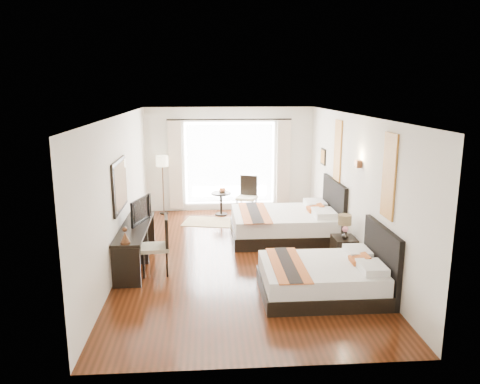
{
  "coord_description": "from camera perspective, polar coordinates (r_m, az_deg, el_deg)",
  "views": [
    {
      "loc": [
        -0.61,
        -8.76,
        3.31
      ],
      "look_at": [
        0.05,
        0.47,
        1.23
      ],
      "focal_mm": 35.0,
      "sensor_mm": 36.0,
      "label": 1
    }
  ],
  "objects": [
    {
      "name": "floor_lamp",
      "position": [
        12.43,
        -9.45,
        3.27
      ],
      "size": [
        0.31,
        0.31,
        1.56
      ],
      "color": "black",
      "rests_on": "floor"
    },
    {
      "name": "bronze_figurine",
      "position": [
        8.04,
        -13.83,
        -5.28
      ],
      "size": [
        0.21,
        0.21,
        0.26
      ],
      "primitive_type": null,
      "rotation": [
        0.0,
        0.0,
        0.3
      ],
      "color": "#462A19",
      "rests_on": "console_desk"
    },
    {
      "name": "art_panel_near",
      "position": [
        7.67,
        17.71,
        1.86
      ],
      "size": [
        0.03,
        0.5,
        1.35
      ],
      "primitive_type": "cube",
      "color": "#9C4316",
      "rests_on": "wall_headboard"
    },
    {
      "name": "wall_entry",
      "position": [
        5.4,
        2.67,
        -8.04
      ],
      "size": [
        4.5,
        0.01,
        2.8
      ],
      "primitive_type": "cube",
      "color": "silver",
      "rests_on": "floor"
    },
    {
      "name": "ceiling",
      "position": [
        8.8,
        -0.11,
        9.28
      ],
      "size": [
        4.5,
        7.5,
        0.02
      ],
      "primitive_type": "cube",
      "color": "white",
      "rests_on": "wall_headboard"
    },
    {
      "name": "drape_left",
      "position": [
        12.59,
        -7.87,
        3.26
      ],
      "size": [
        0.35,
        0.14,
        2.35
      ],
      "primitive_type": "cube",
      "color": "#C4B398",
      "rests_on": "floor"
    },
    {
      "name": "window_chair",
      "position": [
        12.27,
        0.85,
        -1.46
      ],
      "size": [
        0.62,
        0.62,
        1.04
      ],
      "rotation": [
        0.0,
        0.0,
        -1.92
      ],
      "color": "#C1B995",
      "rests_on": "floor"
    },
    {
      "name": "wall_headboard",
      "position": [
        9.41,
        13.66,
        0.59
      ],
      "size": [
        0.01,
        7.5,
        2.8
      ],
      "primitive_type": "cube",
      "color": "silver",
      "rests_on": "floor"
    },
    {
      "name": "vase",
      "position": [
        9.11,
        12.68,
        -5.17
      ],
      "size": [
        0.17,
        0.17,
        0.14
      ],
      "primitive_type": "imported",
      "rotation": [
        0.0,
        0.0,
        -0.41
      ],
      "color": "black",
      "rests_on": "nightstand"
    },
    {
      "name": "nightstand",
      "position": [
        9.3,
        12.54,
        -6.86
      ],
      "size": [
        0.42,
        0.52,
        0.5
      ],
      "primitive_type": "cube",
      "color": "black",
      "rests_on": "floor"
    },
    {
      "name": "art_panel_far",
      "position": [
        10.41,
        11.83,
        4.89
      ],
      "size": [
        0.03,
        0.5,
        1.35
      ],
      "primitive_type": "cube",
      "color": "#9C4316",
      "rests_on": "wall_headboard"
    },
    {
      "name": "window_glass",
      "position": [
        12.67,
        -1.28,
        3.53
      ],
      "size": [
        2.4,
        0.02,
        2.2
      ],
      "primitive_type": "cube",
      "color": "white",
      "rests_on": "wall_window"
    },
    {
      "name": "mirror_frame",
      "position": [
        8.87,
        -14.47,
        0.81
      ],
      "size": [
        0.04,
        1.25,
        0.95
      ],
      "primitive_type": "cube",
      "color": "black",
      "rests_on": "wall_desk"
    },
    {
      "name": "drape_right",
      "position": [
        12.72,
        5.29,
        3.43
      ],
      "size": [
        0.35,
        0.14,
        2.35
      ],
      "primitive_type": "cube",
      "color": "#C4B398",
      "rests_on": "floor"
    },
    {
      "name": "jute_rug",
      "position": [
        11.78,
        -3.66,
        -3.66
      ],
      "size": [
        1.46,
        1.14,
        0.01
      ],
      "primitive_type": "cube",
      "rotation": [
        0.0,
        0.0,
        -0.21
      ],
      "color": "tan",
      "rests_on": "floor"
    },
    {
      "name": "wall_window",
      "position": [
        12.67,
        -1.28,
        3.98
      ],
      "size": [
        4.5,
        0.01,
        2.8
      ],
      "primitive_type": "cube",
      "color": "silver",
      "rests_on": "floor"
    },
    {
      "name": "mirror_glass",
      "position": [
        8.86,
        -14.31,
        0.82
      ],
      "size": [
        0.01,
        1.12,
        0.82
      ],
      "primitive_type": "cube",
      "color": "white",
      "rests_on": "mirror_frame"
    },
    {
      "name": "side_table",
      "position": [
        12.36,
        -2.32,
        -1.43
      ],
      "size": [
        0.52,
        0.52,
        0.6
      ],
      "primitive_type": "cylinder",
      "color": "black",
      "rests_on": "floor"
    },
    {
      "name": "television",
      "position": [
        9.22,
        -12.45,
        -2.16
      ],
      "size": [
        0.35,
        0.84,
        0.49
      ],
      "primitive_type": "imported",
      "rotation": [
        0.0,
        0.0,
        1.28
      ],
      "color": "black",
      "rests_on": "console_desk"
    },
    {
      "name": "bed_far",
      "position": [
        10.51,
        5.75,
        -3.84
      ],
      "size": [
        2.31,
        1.8,
        1.31
      ],
      "color": "black",
      "rests_on": "floor"
    },
    {
      "name": "console_desk",
      "position": [
        9.14,
        -12.63,
        -6.37
      ],
      "size": [
        0.5,
        2.2,
        0.76
      ],
      "primitive_type": "cube",
      "color": "black",
      "rests_on": "floor"
    },
    {
      "name": "desk_chair",
      "position": [
        8.66,
        -10.14,
        -7.72
      ],
      "size": [
        0.54,
        0.54,
        1.06
      ],
      "rotation": [
        0.0,
        0.0,
        3.25
      ],
      "color": "#C1B995",
      "rests_on": "floor"
    },
    {
      "name": "sheer_curtain",
      "position": [
        12.61,
        -1.26,
        3.48
      ],
      "size": [
        2.3,
        0.02,
        2.1
      ],
      "primitive_type": "cube",
      "color": "white",
      "rests_on": "wall_window"
    },
    {
      "name": "bed_near",
      "position": [
        7.86,
        10.49,
        -10.13
      ],
      "size": [
        2.0,
        1.56,
        1.13
      ],
      "color": "black",
      "rests_on": "floor"
    },
    {
      "name": "fruit_bowl",
      "position": [
        12.32,
        -2.16,
        0.08
      ],
      "size": [
        0.24,
        0.24,
        0.05
      ],
      "primitive_type": "imported",
      "rotation": [
        0.0,
        0.0,
        -0.21
      ],
      "color": "#432918",
      "rests_on": "side_table"
    },
    {
      "name": "table_lamp",
      "position": [
        9.25,
        12.65,
        -3.51
      ],
      "size": [
        0.26,
        0.26,
        0.41
      ],
      "color": "black",
      "rests_on": "nightstand"
    },
    {
      "name": "floor",
      "position": [
        9.39,
        -0.1,
        -8.01
      ],
      "size": [
        4.5,
        7.5,
        0.01
      ],
      "primitive_type": "cube",
      "color": "#351809",
      "rests_on": "ground"
    },
    {
      "name": "wall_sconce",
      "position": [
        8.95,
        14.21,
        3.35
      ],
      "size": [
        0.1,
        0.14,
        0.14
      ],
      "primitive_type": "cube",
      "color": "#462A19",
      "rests_on": "wall_headboard"
    },
    {
      "name": "wall_desk",
      "position": [
        9.12,
        -14.33,
        0.17
      ],
      "size": [
        0.01,
        7.5,
        2.8
      ],
      "primitive_type": "cube",
      "color": "silver",
      "rests_on": "floor"
    }
  ]
}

